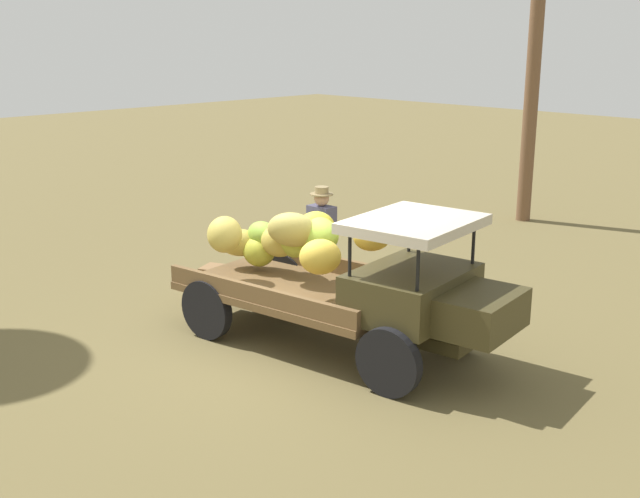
# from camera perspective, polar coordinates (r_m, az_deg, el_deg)

# --- Properties ---
(ground_plane) EXTENTS (60.00, 60.00, 0.00)m
(ground_plane) POSITION_cam_1_polar(r_m,az_deg,el_deg) (10.17, -1.58, -7.02)
(ground_plane) COLOR brown
(truck) EXTENTS (4.60, 2.24, 1.84)m
(truck) POSITION_cam_1_polar(r_m,az_deg,el_deg) (9.80, 1.96, -2.08)
(truck) COLOR #3E371D
(truck) RESTS_ON ground
(farmer) EXTENTS (0.53, 0.46, 1.72)m
(farmer) POSITION_cam_1_polar(r_m,az_deg,el_deg) (11.58, 0.09, 0.95)
(farmer) COLOR #BDB5AB
(farmer) RESTS_ON ground
(wooden_crate) EXTENTS (0.68, 0.59, 0.44)m
(wooden_crate) POSITION_cam_1_polar(r_m,az_deg,el_deg) (12.09, -7.20, -2.32)
(wooden_crate) COLOR olive
(wooden_crate) RESTS_ON ground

